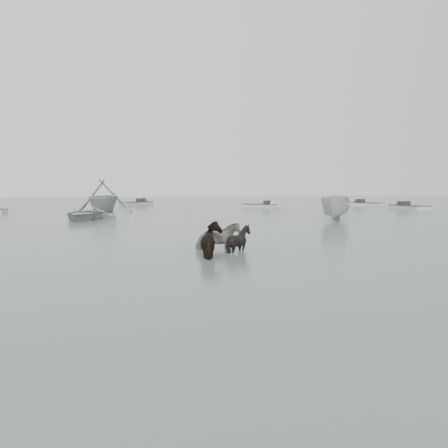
{
  "coord_description": "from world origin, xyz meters",
  "views": [
    {
      "loc": [
        -3.44,
        -14.0,
        2.43
      ],
      "look_at": [
        -1.03,
        1.35,
        1.0
      ],
      "focal_mm": 35.0,
      "sensor_mm": 36.0,
      "label": 1
    }
  ],
  "objects_px": {
    "pony_dark": "(215,233)",
    "pony_black": "(239,233)",
    "pony_pinto": "(218,231)",
    "rowboat_lead": "(85,212)"
  },
  "relations": [
    {
      "from": "pony_dark",
      "to": "pony_black",
      "type": "relative_size",
      "value": 1.17
    },
    {
      "from": "pony_black",
      "to": "pony_pinto",
      "type": "bearing_deg",
      "value": 53.06
    },
    {
      "from": "pony_pinto",
      "to": "pony_dark",
      "type": "relative_size",
      "value": 1.07
    },
    {
      "from": "pony_dark",
      "to": "rowboat_lead",
      "type": "relative_size",
      "value": 0.32
    },
    {
      "from": "pony_pinto",
      "to": "pony_dark",
      "type": "height_order",
      "value": "pony_dark"
    },
    {
      "from": "pony_pinto",
      "to": "rowboat_lead",
      "type": "xyz_separation_m",
      "value": [
        -7.1,
        15.01,
        -0.19
      ]
    },
    {
      "from": "pony_pinto",
      "to": "rowboat_lead",
      "type": "height_order",
      "value": "pony_pinto"
    },
    {
      "from": "pony_black",
      "to": "rowboat_lead",
      "type": "bearing_deg",
      "value": 21.72
    },
    {
      "from": "pony_dark",
      "to": "pony_black",
      "type": "bearing_deg",
      "value": -67.44
    },
    {
      "from": "pony_dark",
      "to": "rowboat_lead",
      "type": "bearing_deg",
      "value": 2.75
    }
  ]
}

